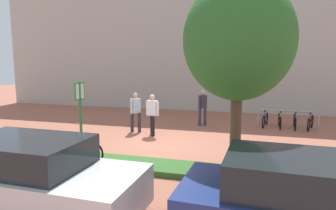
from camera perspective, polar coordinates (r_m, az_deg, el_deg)
name	(u,v)px	position (r m, az deg, el deg)	size (l,w,h in m)	color
ground_plane	(159,145)	(10.93, -1.82, -7.76)	(60.00, 60.00, 0.00)	#9E5B47
building_facade	(201,31)	(19.28, 6.37, 14.00)	(28.00, 1.20, 10.00)	#B2ADA3
planter_strip	(162,167)	(8.46, -1.15, -11.96)	(7.00, 1.10, 0.16)	#336028
tree_sidewalk	(238,41)	(7.56, 13.44, 11.99)	(2.71, 2.71, 5.03)	brown
parking_sign_post	(80,110)	(9.13, -16.58, -0.97)	(0.12, 0.36, 2.44)	#2D7238
bike_at_sign	(81,150)	(9.48, -16.47, -8.37)	(1.67, 0.42, 0.86)	black
bike_rack_cluster	(287,121)	(14.75, 22.03, -2.82)	(2.65, 1.68, 0.83)	#99999E
bollard_steel	(232,123)	(12.99, 12.22, -3.36)	(0.16, 0.16, 0.90)	#ADADB2
person_suited_navy	(203,105)	(14.21, 6.69, -0.08)	(0.39, 0.56, 1.72)	#383342
person_casual_tan	(136,110)	(12.87, -6.29, -0.91)	(0.46, 0.57, 1.72)	#2D2D38
person_shirt_blue	(152,112)	(12.19, -3.04, -1.38)	(0.60, 0.38, 1.72)	black
car_white_hatch	(32,178)	(6.48, -24.85, -12.71)	(4.33, 2.09, 1.54)	silver
car_navy_sedan	(314,208)	(5.34, 26.38, -17.32)	(4.37, 2.17, 1.54)	navy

